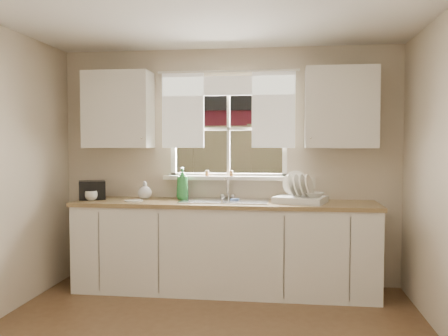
# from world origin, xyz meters

# --- Properties ---
(room_walls) EXTENTS (3.62, 4.02, 2.50)m
(room_walls) POSITION_xyz_m (0.00, -0.07, 1.24)
(room_walls) COLOR beige
(room_walls) RESTS_ON ground
(window) EXTENTS (1.38, 0.16, 1.06)m
(window) POSITION_xyz_m (0.00, 2.00, 1.49)
(window) COLOR white
(window) RESTS_ON room_walls
(curtains) EXTENTS (1.50, 0.03, 0.81)m
(curtains) POSITION_xyz_m (0.00, 1.95, 1.93)
(curtains) COLOR white
(curtains) RESTS_ON room_walls
(base_cabinets) EXTENTS (3.00, 0.62, 0.87)m
(base_cabinets) POSITION_xyz_m (0.00, 1.68, 0.43)
(base_cabinets) COLOR silver
(base_cabinets) RESTS_ON ground
(countertop) EXTENTS (3.04, 0.65, 0.04)m
(countertop) POSITION_xyz_m (0.00, 1.68, 0.89)
(countertop) COLOR olive
(countertop) RESTS_ON base_cabinets
(upper_cabinet_left) EXTENTS (0.70, 0.33, 0.80)m
(upper_cabinet_left) POSITION_xyz_m (-1.15, 1.82, 1.85)
(upper_cabinet_left) COLOR silver
(upper_cabinet_left) RESTS_ON room_walls
(upper_cabinet_right) EXTENTS (0.70, 0.33, 0.80)m
(upper_cabinet_right) POSITION_xyz_m (1.15, 1.82, 1.85)
(upper_cabinet_right) COLOR silver
(upper_cabinet_right) RESTS_ON room_walls
(wall_outlet) EXTENTS (0.08, 0.01, 0.12)m
(wall_outlet) POSITION_xyz_m (0.88, 1.99, 1.08)
(wall_outlet) COLOR beige
(wall_outlet) RESTS_ON room_walls
(sill_jars) EXTENTS (0.30, 0.04, 0.06)m
(sill_jars) POSITION_xyz_m (-0.09, 1.94, 1.18)
(sill_jars) COLOR brown
(sill_jars) RESTS_ON window
(backyard) EXTENTS (20.00, 10.00, 6.13)m
(backyard) POSITION_xyz_m (0.58, 8.42, 3.46)
(backyard) COLOR #335421
(backyard) RESTS_ON ground
(sink) EXTENTS (0.88, 0.52, 0.40)m
(sink) POSITION_xyz_m (0.00, 1.71, 0.84)
(sink) COLOR #B7B7BC
(sink) RESTS_ON countertop
(dish_rack) EXTENTS (0.56, 0.49, 0.31)m
(dish_rack) POSITION_xyz_m (0.75, 1.68, 0.98)
(dish_rack) COLOR silver
(dish_rack) RESTS_ON countertop
(bowl) EXTENTS (0.19, 0.19, 0.05)m
(bowl) POSITION_xyz_m (0.89, 1.62, 1.00)
(bowl) COLOR silver
(bowl) RESTS_ON dish_rack
(soap_bottle_a) EXTENTS (0.13, 0.14, 0.34)m
(soap_bottle_a) POSITION_xyz_m (-0.46, 1.82, 1.08)
(soap_bottle_a) COLOR #29803A
(soap_bottle_a) RESTS_ON countertop
(soap_bottle_b) EXTENTS (0.09, 0.09, 0.16)m
(soap_bottle_b) POSITION_xyz_m (-0.46, 1.87, 0.99)
(soap_bottle_b) COLOR #2F67B2
(soap_bottle_b) RESTS_ON countertop
(soap_bottle_c) EXTENTS (0.16, 0.16, 0.19)m
(soap_bottle_c) POSITION_xyz_m (-0.86, 1.80, 1.00)
(soap_bottle_c) COLOR beige
(soap_bottle_c) RESTS_ON countertop
(saucer) EXTENTS (0.18, 0.18, 0.01)m
(saucer) POSITION_xyz_m (-0.91, 1.57, 0.92)
(saucer) COLOR silver
(saucer) RESTS_ON countertop
(cup) EXTENTS (0.15, 0.15, 0.10)m
(cup) POSITION_xyz_m (-1.36, 1.59, 0.96)
(cup) COLOR beige
(cup) RESTS_ON countertop
(black_appliance) EXTENTS (0.33, 0.32, 0.19)m
(black_appliance) POSITION_xyz_m (-1.40, 1.70, 1.01)
(black_appliance) COLOR black
(black_appliance) RESTS_ON countertop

